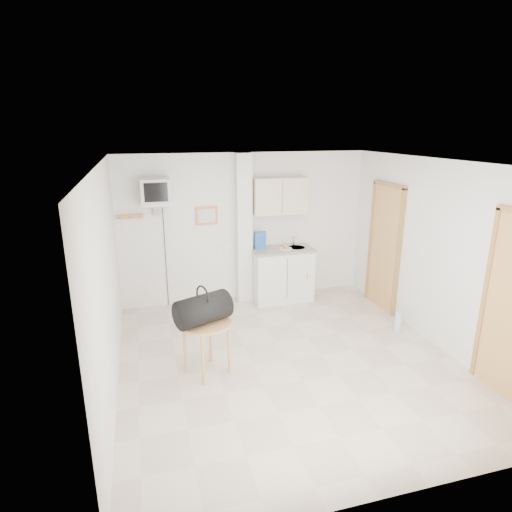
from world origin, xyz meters
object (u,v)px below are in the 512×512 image
object	(u,v)px
crt_television	(155,193)
round_table	(206,329)
duffel_bag	(203,309)
water_bottle	(398,322)

from	to	relation	value
crt_television	round_table	xyz separation A→B (m)	(0.41, -2.04, -1.35)
duffel_bag	crt_television	bearing A→B (deg)	76.09
water_bottle	round_table	bearing A→B (deg)	-172.99
crt_television	water_bottle	size ratio (longest dim) A/B	6.63
round_table	duffel_bag	size ratio (longest dim) A/B	0.94
round_table	duffel_bag	world-z (taller)	duffel_bag
crt_television	round_table	distance (m)	2.48
round_table	water_bottle	size ratio (longest dim) A/B	2.09
duffel_bag	water_bottle	xyz separation A→B (m)	(2.91, 0.38, -0.71)
round_table	water_bottle	world-z (taller)	round_table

